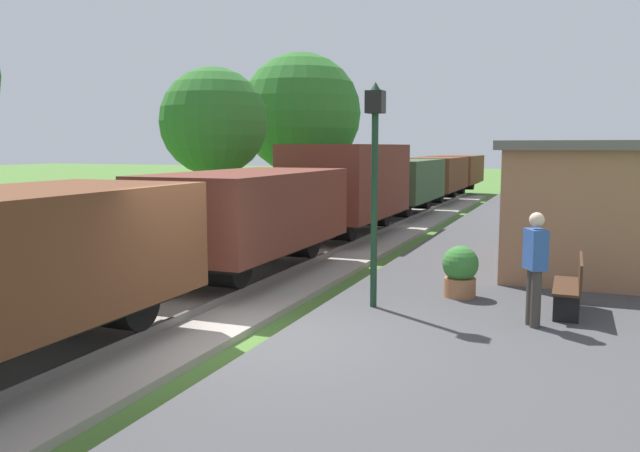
{
  "coord_description": "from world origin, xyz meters",
  "views": [
    {
      "loc": [
        4.07,
        -7.86,
        2.92
      ],
      "look_at": [
        -0.09,
        2.77,
        1.51
      ],
      "focal_mm": 36.25,
      "sensor_mm": 36.0,
      "label": 1
    }
  ],
  "objects_px": {
    "potted_planter": "(460,271)",
    "lamp_post_near": "(375,154)",
    "tree_trackside_far": "(214,122)",
    "bench_near_hut": "(572,285)",
    "station_hut": "(587,204)",
    "person_waiting": "(535,264)",
    "freight_train": "(377,188)",
    "tree_field_left": "(301,114)",
    "bench_down_platform": "(573,221)"
  },
  "relations": [
    {
      "from": "tree_trackside_far",
      "to": "station_hut",
      "type": "bearing_deg",
      "value": -12.6
    },
    {
      "from": "freight_train",
      "to": "person_waiting",
      "type": "distance_m",
      "value": 13.59
    },
    {
      "from": "freight_train",
      "to": "station_hut",
      "type": "bearing_deg",
      "value": -44.51
    },
    {
      "from": "tree_field_left",
      "to": "person_waiting",
      "type": "bearing_deg",
      "value": -55.05
    },
    {
      "from": "station_hut",
      "to": "lamp_post_near",
      "type": "height_order",
      "value": "lamp_post_near"
    },
    {
      "from": "freight_train",
      "to": "potted_planter",
      "type": "relative_size",
      "value": 42.79
    },
    {
      "from": "person_waiting",
      "to": "tree_trackside_far",
      "type": "distance_m",
      "value": 13.1
    },
    {
      "from": "station_hut",
      "to": "potted_planter",
      "type": "bearing_deg",
      "value": -118.07
    },
    {
      "from": "freight_train",
      "to": "potted_planter",
      "type": "distance_m",
      "value": 11.67
    },
    {
      "from": "bench_down_platform",
      "to": "person_waiting",
      "type": "distance_m",
      "value": 10.47
    },
    {
      "from": "bench_near_hut",
      "to": "tree_trackside_far",
      "type": "distance_m",
      "value": 13.06
    },
    {
      "from": "potted_planter",
      "to": "tree_trackside_far",
      "type": "relative_size",
      "value": 0.17
    },
    {
      "from": "bench_near_hut",
      "to": "person_waiting",
      "type": "xyz_separation_m",
      "value": [
        -0.53,
        -0.99,
        0.46
      ]
    },
    {
      "from": "tree_field_left",
      "to": "bench_down_platform",
      "type": "bearing_deg",
      "value": -18.19
    },
    {
      "from": "potted_planter",
      "to": "tree_trackside_far",
      "type": "distance_m",
      "value": 11.28
    },
    {
      "from": "bench_down_platform",
      "to": "tree_trackside_far",
      "type": "xyz_separation_m",
      "value": [
        -10.64,
        -2.5,
        2.96
      ]
    },
    {
      "from": "station_hut",
      "to": "person_waiting",
      "type": "distance_m",
      "value": 5.58
    },
    {
      "from": "bench_near_hut",
      "to": "lamp_post_near",
      "type": "distance_m",
      "value": 3.79
    },
    {
      "from": "freight_train",
      "to": "bench_near_hut",
      "type": "xyz_separation_m",
      "value": [
        6.54,
        -11.2,
        -0.73
      ]
    },
    {
      "from": "bench_down_platform",
      "to": "lamp_post_near",
      "type": "distance_m",
      "value": 10.84
    },
    {
      "from": "bench_down_platform",
      "to": "person_waiting",
      "type": "height_order",
      "value": "person_waiting"
    },
    {
      "from": "station_hut",
      "to": "bench_near_hut",
      "type": "height_order",
      "value": "station_hut"
    },
    {
      "from": "potted_planter",
      "to": "station_hut",
      "type": "bearing_deg",
      "value": 61.93
    },
    {
      "from": "freight_train",
      "to": "tree_field_left",
      "type": "relative_size",
      "value": 5.97
    },
    {
      "from": "potted_planter",
      "to": "bench_near_hut",
      "type": "bearing_deg",
      "value": -16.1
    },
    {
      "from": "bench_near_hut",
      "to": "tree_field_left",
      "type": "height_order",
      "value": "tree_field_left"
    },
    {
      "from": "freight_train",
      "to": "person_waiting",
      "type": "xyz_separation_m",
      "value": [
        6.01,
        -12.19,
        -0.27
      ]
    },
    {
      "from": "person_waiting",
      "to": "lamp_post_near",
      "type": "height_order",
      "value": "lamp_post_near"
    },
    {
      "from": "bench_down_platform",
      "to": "tree_trackside_far",
      "type": "distance_m",
      "value": 11.33
    },
    {
      "from": "freight_train",
      "to": "lamp_post_near",
      "type": "relative_size",
      "value": 10.59
    },
    {
      "from": "person_waiting",
      "to": "tree_field_left",
      "type": "xyz_separation_m",
      "value": [
        -9.63,
        13.78,
        3.02
      ]
    },
    {
      "from": "bench_down_platform",
      "to": "person_waiting",
      "type": "bearing_deg",
      "value": -92.9
    },
    {
      "from": "bench_down_platform",
      "to": "tree_field_left",
      "type": "height_order",
      "value": "tree_field_left"
    },
    {
      "from": "bench_near_hut",
      "to": "bench_down_platform",
      "type": "bearing_deg",
      "value": 90.0
    },
    {
      "from": "bench_near_hut",
      "to": "potted_planter",
      "type": "relative_size",
      "value": 1.64
    },
    {
      "from": "lamp_post_near",
      "to": "bench_near_hut",
      "type": "bearing_deg",
      "value": 13.29
    },
    {
      "from": "tree_trackside_far",
      "to": "tree_field_left",
      "type": "bearing_deg",
      "value": 85.26
    },
    {
      "from": "freight_train",
      "to": "potted_planter",
      "type": "xyz_separation_m",
      "value": [
        4.68,
        -10.67,
        -0.73
      ]
    },
    {
      "from": "potted_planter",
      "to": "lamp_post_near",
      "type": "distance_m",
      "value": 2.73
    },
    {
      "from": "freight_train",
      "to": "station_hut",
      "type": "height_order",
      "value": "station_hut"
    },
    {
      "from": "station_hut",
      "to": "bench_down_platform",
      "type": "xyz_separation_m",
      "value": [
        -0.26,
        4.94,
        -0.93
      ]
    },
    {
      "from": "person_waiting",
      "to": "bench_down_platform",
      "type": "bearing_deg",
      "value": -119.61
    },
    {
      "from": "bench_near_hut",
      "to": "person_waiting",
      "type": "height_order",
      "value": "person_waiting"
    },
    {
      "from": "station_hut",
      "to": "bench_near_hut",
      "type": "distance_m",
      "value": 4.62
    },
    {
      "from": "station_hut",
      "to": "tree_field_left",
      "type": "distance_m",
      "value": 13.55
    },
    {
      "from": "bench_down_platform",
      "to": "person_waiting",
      "type": "xyz_separation_m",
      "value": [
        -0.53,
        -10.44,
        0.46
      ]
    },
    {
      "from": "bench_down_platform",
      "to": "tree_field_left",
      "type": "relative_size",
      "value": 0.23
    },
    {
      "from": "bench_down_platform",
      "to": "person_waiting",
      "type": "relative_size",
      "value": 0.88
    },
    {
      "from": "bench_near_hut",
      "to": "potted_planter",
      "type": "distance_m",
      "value": 1.93
    },
    {
      "from": "lamp_post_near",
      "to": "tree_field_left",
      "type": "xyz_separation_m",
      "value": [
        -7.07,
        13.52,
        1.41
      ]
    }
  ]
}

